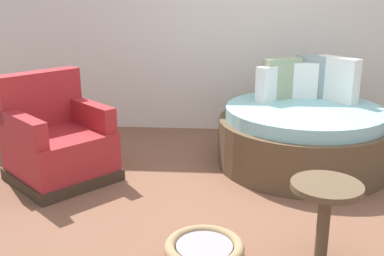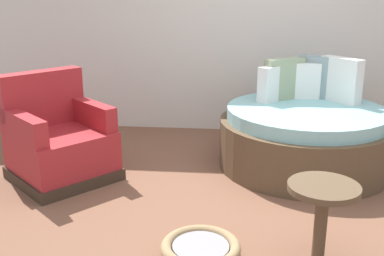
% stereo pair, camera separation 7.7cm
% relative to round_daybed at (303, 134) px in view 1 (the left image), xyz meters
% --- Properties ---
extents(ground_plane, '(8.00, 8.00, 0.02)m').
position_rel_round_daybed_xyz_m(ground_plane, '(-0.48, -1.06, -0.32)').
color(ground_plane, brown).
extents(back_wall, '(8.00, 0.12, 2.62)m').
position_rel_round_daybed_xyz_m(back_wall, '(-0.48, 1.15, 1.00)').
color(back_wall, silver).
rests_on(back_wall, ground_plane).
extents(round_daybed, '(1.62, 1.62, 1.01)m').
position_rel_round_daybed_xyz_m(round_daybed, '(0.00, 0.00, 0.00)').
color(round_daybed, brown).
rests_on(round_daybed, ground_plane).
extents(red_armchair, '(1.13, 1.13, 0.94)m').
position_rel_round_daybed_xyz_m(red_armchair, '(-2.24, -0.52, 0.02)').
color(red_armchair, '#38281E').
rests_on(red_armchair, ground_plane).
extents(pet_basket, '(0.51, 0.51, 0.13)m').
position_rel_round_daybed_xyz_m(pet_basket, '(-0.86, -1.74, -0.24)').
color(pet_basket, '#9E7F56').
rests_on(pet_basket, ground_plane).
extents(side_table, '(0.44, 0.44, 0.52)m').
position_rel_round_daybed_xyz_m(side_table, '(-0.12, -1.66, 0.11)').
color(side_table, brown).
rests_on(side_table, ground_plane).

